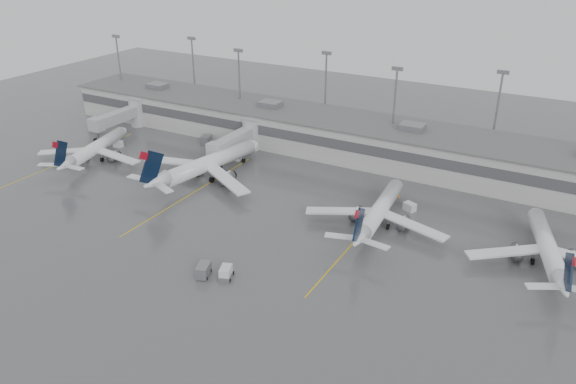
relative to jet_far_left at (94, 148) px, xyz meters
The scene contains 20 objects.
ground 54.30m from the jet_far_left, 29.85° to the right, with size 260.00×260.00×0.00m, color #4B4B4E.
terminal 56.33m from the jet_far_left, 33.38° to the left, with size 152.00×17.00×9.45m.
light_masts 60.40m from the jet_far_left, 38.01° to the left, with size 142.40×8.00×20.60m.
jet_bridge_left 20.58m from the jet_far_left, 114.33° to the left, with size 4.00×17.20×7.00m.
jet_bridge_right 32.49m from the jet_far_left, 35.21° to the left, with size 4.00×17.20×7.00m.
stand_markings 47.21m from the jet_far_left, ahead, with size 105.25×40.00×0.01m.
jet_far_left is the anchor object (origin of this frame).
jet_mid_left 27.95m from the jet_far_left, ahead, with size 28.75×32.49×10.58m.
jet_mid_right 65.95m from the jet_far_left, ahead, with size 25.11×28.23×9.13m.
jet_far_right 92.95m from the jet_far_left, ahead, with size 23.64×26.89×8.93m.
baggage_tug 57.45m from the jet_far_left, 24.96° to the right, with size 2.61×3.26×1.83m.
baggage_cart 55.10m from the jet_far_left, 27.50° to the right, with size 2.56×3.33×1.89m.
gse_uld_a 9.05m from the jet_far_left, 101.00° to the left, with size 2.12×1.41×1.50m, color silver.
gse_uld_b 31.42m from the jet_far_left, 29.30° to the left, with size 2.18×1.45×1.54m, color silver.
gse_uld_c 69.71m from the jet_far_left, ahead, with size 2.16×1.44×1.53m, color silver.
gse_loader 25.66m from the jet_far_left, 53.29° to the left, with size 1.97×3.16×1.97m, color slate.
cone_a 9.91m from the jet_far_left, 157.22° to the left, with size 0.41×0.41×0.65m, color orange.
cone_b 29.58m from the jet_far_left, ahead, with size 0.38×0.38×0.61m, color orange.
cone_c 67.12m from the jet_far_left, 12.61° to the left, with size 0.41×0.41×0.65m, color orange.
cone_d 93.38m from the jet_far_left, ahead, with size 0.38×0.38×0.60m, color orange.
Camera 1 is at (46.89, -53.75, 47.00)m, focal length 35.00 mm.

